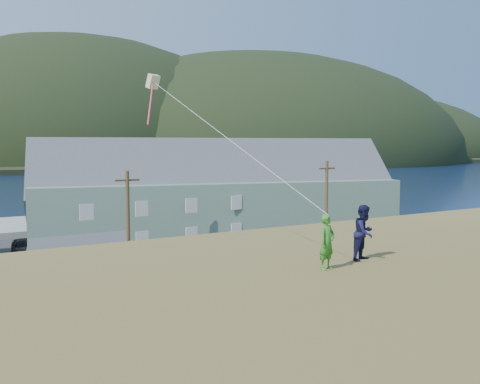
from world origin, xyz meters
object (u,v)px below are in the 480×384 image
Objects in this scene: lodge at (219,194)px; shed_white at (84,271)px; kite_flyer_green at (327,242)px; kite_flyer_navy at (364,233)px.

lodge is 24.52m from shed_white.
lodge is 44.23m from kite_flyer_green.
kite_flyer_navy reaches higher than shed_white.
kite_flyer_navy is (1.80, 0.40, 0.06)m from kite_flyer_green.
kite_flyer_navy is at bearing -99.33° from lodge.
kite_flyer_green is (-18.22, -40.22, 2.68)m from lodge.
shed_white is (-18.80, -15.41, -3.20)m from lodge.
kite_flyer_green is at bearing 173.89° from kite_flyer_navy.
kite_flyer_green is at bearing -101.29° from lodge.
shed_white is 25.50m from kite_flyer_green.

